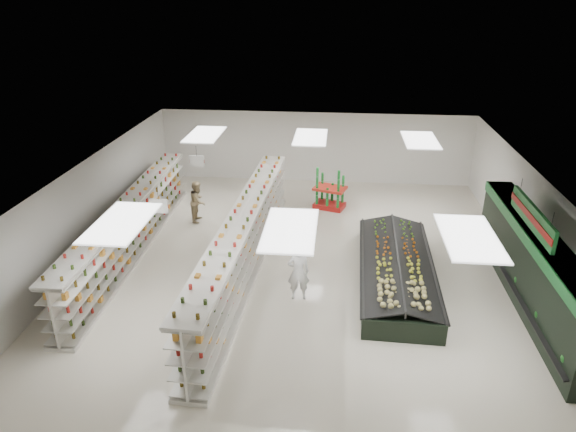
# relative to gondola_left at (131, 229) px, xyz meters

# --- Properties ---
(floor) EXTENTS (16.00, 16.00, 0.00)m
(floor) POSITION_rel_gondola_left_xyz_m (5.74, -0.36, -0.85)
(floor) COLOR beige
(floor) RESTS_ON ground
(ceiling) EXTENTS (14.00, 16.00, 0.02)m
(ceiling) POSITION_rel_gondola_left_xyz_m (5.74, -0.36, 2.35)
(ceiling) COLOR white
(ceiling) RESTS_ON wall_back
(wall_back) EXTENTS (14.00, 0.02, 3.20)m
(wall_back) POSITION_rel_gondola_left_xyz_m (5.74, 7.64, 0.75)
(wall_back) COLOR white
(wall_back) RESTS_ON floor
(wall_front) EXTENTS (14.00, 0.02, 3.20)m
(wall_front) POSITION_rel_gondola_left_xyz_m (5.74, -8.36, 0.75)
(wall_front) COLOR white
(wall_front) RESTS_ON floor
(wall_left) EXTENTS (0.02, 16.00, 3.20)m
(wall_left) POSITION_rel_gondola_left_xyz_m (-1.26, -0.36, 0.75)
(wall_left) COLOR white
(wall_left) RESTS_ON floor
(wall_right) EXTENTS (0.02, 16.00, 3.20)m
(wall_right) POSITION_rel_gondola_left_xyz_m (12.74, -0.36, 0.75)
(wall_right) COLOR white
(wall_right) RESTS_ON floor
(produce_wall_case) EXTENTS (0.93, 8.00, 2.20)m
(produce_wall_case) POSITION_rel_gondola_left_xyz_m (12.27, -1.86, 0.39)
(produce_wall_case) COLOR black
(produce_wall_case) RESTS_ON floor
(aisle_sign_near) EXTENTS (0.52, 0.06, 0.75)m
(aisle_sign_near) POSITION_rel_gondola_left_xyz_m (1.94, -2.36, 1.90)
(aisle_sign_near) COLOR white
(aisle_sign_near) RESTS_ON ceiling
(aisle_sign_far) EXTENTS (0.52, 0.06, 0.75)m
(aisle_sign_far) POSITION_rel_gondola_left_xyz_m (1.94, 1.64, 1.90)
(aisle_sign_far) COLOR white
(aisle_sign_far) RESTS_ON ceiling
(hortifruti_banner) EXTENTS (0.12, 3.20, 0.95)m
(hortifruti_banner) POSITION_rel_gondola_left_xyz_m (11.99, -1.86, 1.80)
(hortifruti_banner) COLOR #1D6D2F
(hortifruti_banner) RESTS_ON ceiling
(gondola_left) EXTENTS (1.06, 10.67, 1.85)m
(gondola_left) POSITION_rel_gondola_left_xyz_m (0.00, 0.00, 0.00)
(gondola_left) COLOR silver
(gondola_left) RESTS_ON floor
(gondola_center) EXTENTS (1.33, 11.64, 2.01)m
(gondola_center) POSITION_rel_gondola_left_xyz_m (4.00, -0.96, 0.08)
(gondola_center) COLOR silver
(gondola_center) RESTS_ON floor
(produce_island) EXTENTS (2.40, 6.20, 0.92)m
(produce_island) POSITION_rel_gondola_left_xyz_m (8.68, -1.05, -0.43)
(produce_island) COLOR black
(produce_island) RESTS_ON floor
(soda_endcap) EXTENTS (1.44, 1.19, 1.59)m
(soda_endcap) POSITION_rel_gondola_left_xyz_m (6.53, 4.48, -0.08)
(soda_endcap) COLOR #AE1613
(soda_endcap) RESTS_ON floor
(shopper_main) EXTENTS (0.68, 0.49, 1.72)m
(shopper_main) POSITION_rel_gondola_left_xyz_m (5.79, -2.31, 0.01)
(shopper_main) COLOR silver
(shopper_main) RESTS_ON floor
(shopper_background) EXTENTS (0.50, 0.79, 1.59)m
(shopper_background) POSITION_rel_gondola_left_xyz_m (1.54, 2.75, -0.05)
(shopper_background) COLOR #9D8F60
(shopper_background) RESTS_ON floor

